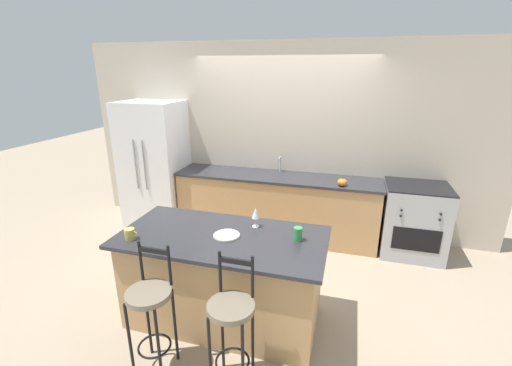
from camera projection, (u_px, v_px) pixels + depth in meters
name	position (u px, v px, depth m)	size (l,w,h in m)	color
ground_plane	(270.00, 245.00, 4.74)	(18.00, 18.00, 0.00)	tan
wall_back	(282.00, 140.00, 4.93)	(6.00, 0.07, 2.70)	beige
back_counter	(276.00, 205.00, 4.93)	(2.86, 0.66, 0.91)	tan
sink_faucet	(280.00, 162.00, 4.92)	(0.02, 0.13, 0.22)	#ADAFB5
kitchen_island	(224.00, 278.00, 3.23)	(1.88, 0.93, 0.90)	tan
refrigerator	(155.00, 165.00, 5.20)	(0.88, 0.74, 1.88)	white
oven_range	(413.00, 220.00, 4.42)	(0.76, 0.67, 0.94)	#ADAFB5
bar_stool_near	(151.00, 307.00, 2.63)	(0.35, 0.35, 1.08)	black
bar_stool_far	(232.00, 320.00, 2.49)	(0.35, 0.35, 1.08)	black
dinner_plate	(227.00, 235.00, 3.08)	(0.24, 0.24, 0.02)	beige
wine_glass	(256.00, 213.00, 3.22)	(0.07, 0.07, 0.19)	white
coffee_mug	(130.00, 234.00, 3.01)	(0.12, 0.09, 0.10)	#C1B251
tumbler_cup	(298.00, 234.00, 2.99)	(0.08, 0.08, 0.12)	#3D934C
pumpkin_decoration	(342.00, 182.00, 4.34)	(0.12, 0.12, 0.12)	orange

